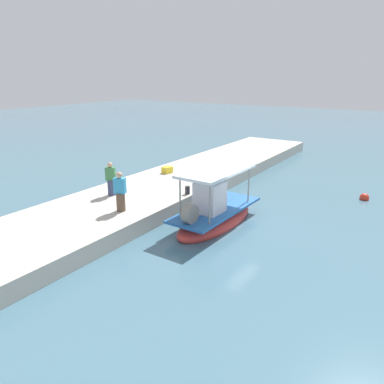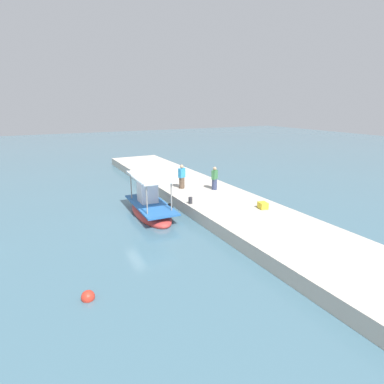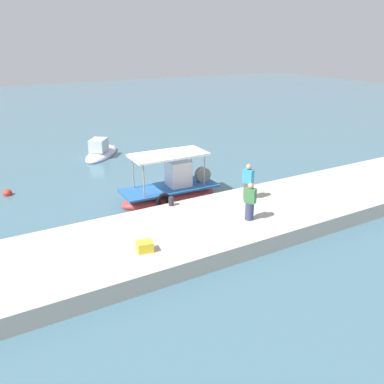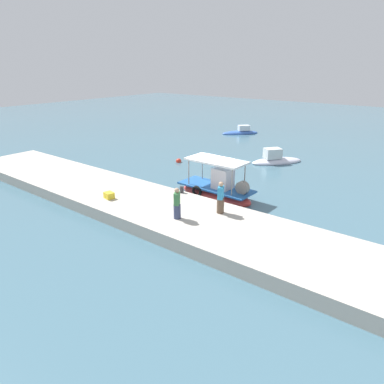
{
  "view_description": "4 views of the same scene",
  "coord_description": "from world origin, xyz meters",
  "px_view_note": "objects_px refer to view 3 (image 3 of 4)",
  "views": [
    {
      "loc": [
        13.72,
        7.11,
        6.26
      ],
      "look_at": [
        0.22,
        -1.7,
        1.13
      ],
      "focal_mm": 34.77,
      "sensor_mm": 36.0,
      "label": 1
    },
    {
      "loc": [
        -16.7,
        5.77,
        6.51
      ],
      "look_at": [
        0.75,
        -3.24,
        1.0
      ],
      "focal_mm": 29.56,
      "sensor_mm": 36.0,
      "label": 2
    },
    {
      "loc": [
        -8.17,
        -17.49,
        7.78
      ],
      "look_at": [
        0.7,
        -2.21,
        1.02
      ],
      "focal_mm": 37.78,
      "sensor_mm": 36.0,
      "label": 3
    },
    {
      "loc": [
        11.69,
        -17.41,
        7.97
      ],
      "look_at": [
        0.61,
        -2.94,
        1.14
      ],
      "focal_mm": 32.04,
      "sensor_mm": 36.0,
      "label": 4
    }
  ],
  "objects_px": {
    "mooring_bollard": "(171,201)",
    "moored_boat_near": "(101,152)",
    "main_fishing_boat": "(171,191)",
    "fisherman_near_bollard": "(248,183)",
    "fisherman_by_crate": "(250,203)",
    "marker_buoy": "(8,193)",
    "cargo_crate": "(145,247)"
  },
  "relations": [
    {
      "from": "cargo_crate",
      "to": "marker_buoy",
      "type": "xyz_separation_m",
      "value": [
        -3.35,
        10.33,
        -0.79
      ]
    },
    {
      "from": "main_fishing_boat",
      "to": "cargo_crate",
      "type": "height_order",
      "value": "main_fishing_boat"
    },
    {
      "from": "fisherman_near_bollard",
      "to": "marker_buoy",
      "type": "height_order",
      "value": "fisherman_near_bollard"
    },
    {
      "from": "fisherman_near_bollard",
      "to": "marker_buoy",
      "type": "bearing_deg",
      "value": 139.52
    },
    {
      "from": "mooring_bollard",
      "to": "cargo_crate",
      "type": "distance_m",
      "value": 4.26
    },
    {
      "from": "main_fishing_boat",
      "to": "fisherman_near_bollard",
      "type": "relative_size",
      "value": 3.04
    },
    {
      "from": "marker_buoy",
      "to": "moored_boat_near",
      "type": "height_order",
      "value": "moored_boat_near"
    },
    {
      "from": "fisherman_by_crate",
      "to": "cargo_crate",
      "type": "bearing_deg",
      "value": -176.46
    },
    {
      "from": "fisherman_near_bollard",
      "to": "fisherman_by_crate",
      "type": "height_order",
      "value": "fisherman_near_bollard"
    },
    {
      "from": "main_fishing_boat",
      "to": "moored_boat_near",
      "type": "relative_size",
      "value": 1.13
    },
    {
      "from": "fisherman_by_crate",
      "to": "mooring_bollard",
      "type": "bearing_deg",
      "value": 125.52
    },
    {
      "from": "main_fishing_boat",
      "to": "marker_buoy",
      "type": "distance_m",
      "value": 8.72
    },
    {
      "from": "main_fishing_boat",
      "to": "fisherman_near_bollard",
      "type": "bearing_deg",
      "value": -54.06
    },
    {
      "from": "main_fishing_boat",
      "to": "moored_boat_near",
      "type": "bearing_deg",
      "value": 92.65
    },
    {
      "from": "fisherman_near_bollard",
      "to": "cargo_crate",
      "type": "distance_m",
      "value": 6.6
    },
    {
      "from": "marker_buoy",
      "to": "main_fishing_boat",
      "type": "bearing_deg",
      "value": -34.27
    },
    {
      "from": "main_fishing_boat",
      "to": "moored_boat_near",
      "type": "distance_m",
      "value": 9.88
    },
    {
      "from": "fisherman_by_crate",
      "to": "moored_boat_near",
      "type": "xyz_separation_m",
      "value": [
        -1.47,
        15.0,
        -1.2
      ]
    },
    {
      "from": "marker_buoy",
      "to": "moored_boat_near",
      "type": "relative_size",
      "value": 0.1
    },
    {
      "from": "cargo_crate",
      "to": "fisherman_near_bollard",
      "type": "bearing_deg",
      "value": 19.42
    },
    {
      "from": "main_fishing_boat",
      "to": "fisherman_by_crate",
      "type": "height_order",
      "value": "main_fishing_boat"
    },
    {
      "from": "fisherman_near_bollard",
      "to": "fisherman_by_crate",
      "type": "distance_m",
      "value": 2.31
    },
    {
      "from": "mooring_bollard",
      "to": "fisherman_near_bollard",
      "type": "bearing_deg",
      "value": -17.36
    },
    {
      "from": "marker_buoy",
      "to": "moored_boat_near",
      "type": "distance_m",
      "value": 8.37
    },
    {
      "from": "main_fishing_boat",
      "to": "mooring_bollard",
      "type": "bearing_deg",
      "value": -117.13
    },
    {
      "from": "main_fishing_boat",
      "to": "marker_buoy",
      "type": "xyz_separation_m",
      "value": [
        -7.2,
        4.9,
        -0.38
      ]
    },
    {
      "from": "main_fishing_boat",
      "to": "cargo_crate",
      "type": "bearing_deg",
      "value": -125.3
    },
    {
      "from": "mooring_bollard",
      "to": "moored_boat_near",
      "type": "relative_size",
      "value": 0.09
    },
    {
      "from": "fisherman_by_crate",
      "to": "cargo_crate",
      "type": "relative_size",
      "value": 2.92
    },
    {
      "from": "mooring_bollard",
      "to": "cargo_crate",
      "type": "height_order",
      "value": "mooring_bollard"
    },
    {
      "from": "fisherman_near_bollard",
      "to": "marker_buoy",
      "type": "relative_size",
      "value": 3.61
    },
    {
      "from": "fisherman_near_bollard",
      "to": "cargo_crate",
      "type": "relative_size",
      "value": 3.08
    }
  ]
}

